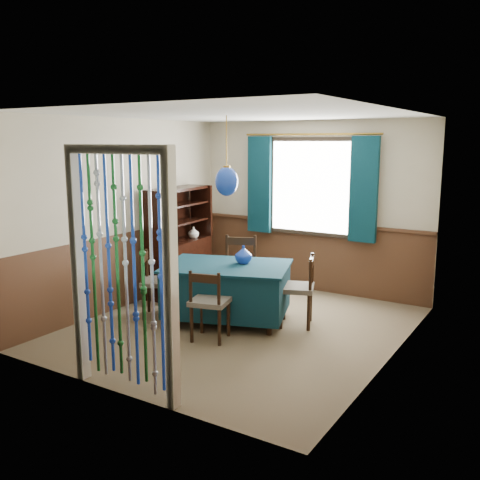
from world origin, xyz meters
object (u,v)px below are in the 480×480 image
Objects in this scene: dining_table at (227,288)px; chair_left at (156,282)px; chair_right at (299,288)px; bowl_shelf at (170,222)px; chair_far at (240,269)px; vase_table at (243,255)px; sideboard at (179,256)px; pendant_lamp at (227,181)px; chair_near at (209,302)px; vase_sideboard at (193,232)px.

dining_table is 2.09× the size of chair_left.
chair_right is 4.28× the size of bowl_shelf.
chair_far is 1.20m from bowl_shelf.
vase_table reaches higher than dining_table.
sideboard is 1.56m from vase_table.
chair_far is (-0.22, 0.65, 0.08)m from dining_table.
dining_table is at bearing 78.96° from chair_left.
bowl_shelf is (-1.25, 0.46, 0.67)m from dining_table.
vase_table is at bearing 55.54° from pendant_lamp.
sideboard is (-2.13, 0.39, 0.09)m from chair_right.
chair_left is at bearing -179.67° from dining_table.
sideboard is (-1.31, 0.72, 0.13)m from dining_table.
vase_table is at bearing -25.39° from sideboard.
pendant_lamp is (-0.18, 0.65, 1.30)m from chair_near.
sideboard is at bearing 58.89° from chair_right.
vase_table is at bearing 79.68° from chair_near.
dining_table is 0.67m from chair_near.
dining_table is 8.60× the size of vase_table.
chair_right is at bearing 22.34° from pendant_lamp.
vase_sideboard is at bearing 149.08° from vase_table.
chair_far is (-0.40, 1.29, 0.06)m from chair_near.
bowl_shelf is at bearing -14.65° from chair_far.
chair_far is 1.41m from pendant_lamp.
chair_near is 0.53× the size of sideboard.
dining_table is 1.50m from sideboard.
chair_left is at bearing -153.91° from vase_table.
vase_table is at bearing 101.53° from chair_far.
chair_right is 1.55m from pendant_lamp.
chair_right is 0.79m from vase_table.
chair_near is at bearing -49.02° from vase_sideboard.
vase_table is (0.12, 0.18, -0.92)m from pendant_lamp.
chair_right is at bearing 3.22° from dining_table.
chair_near is 1.11m from chair_left.
chair_near is at bearing -86.09° from vase_table.
sideboard reaches higher than chair_right.
vase_sideboard is at bearing 73.40° from sideboard.
chair_near is 1.16m from chair_right.
pendant_lamp is at bearing 83.82° from chair_far.
sideboard reaches higher than dining_table.
dining_table is at bearing 91.43° from chair_near.
dining_table is at bearing -38.76° from vase_sideboard.
chair_left is 4.12× the size of vase_table.
chair_right is at bearing 42.95° from chair_near.
vase_table is (1.44, -0.54, 0.27)m from sideboard.
pendant_lamp is 4.63× the size of bowl_shelf.
chair_right is at bearing -18.04° from vase_sideboard.
vase_table is 1.61m from vase_sideboard.
chair_far reaches higher than chair_left.
vase_sideboard is (-1.38, 0.83, 0.05)m from vase_table.
bowl_shelf reaches higher than dining_table.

